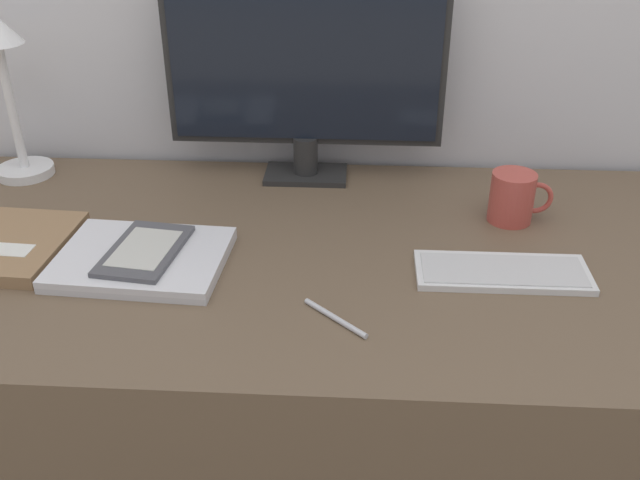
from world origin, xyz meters
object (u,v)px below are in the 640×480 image
(monitor, at_px, (305,68))
(keyboard, at_px, (502,272))
(desk_lamp, at_px, (5,75))
(laptop, at_px, (142,259))
(ereader, at_px, (145,250))
(notebook, at_px, (12,245))
(pen, at_px, (335,318))
(coffee_mug, at_px, (513,197))

(monitor, relative_size, keyboard, 1.97)
(keyboard, xyz_separation_m, desk_lamp, (-1.00, 0.37, 0.22))
(laptop, distance_m, ereader, 0.02)
(laptop, distance_m, desk_lamp, 0.56)
(laptop, xyz_separation_m, ereader, (0.01, 0.00, 0.02))
(monitor, xyz_separation_m, keyboard, (0.37, -0.39, -0.24))
(keyboard, relative_size, notebook, 1.17)
(keyboard, distance_m, pen, 0.32)
(notebook, xyz_separation_m, pen, (0.60, -0.18, -0.01))
(coffee_mug, bearing_deg, laptop, -162.95)
(notebook, bearing_deg, ereader, -6.75)
(keyboard, bearing_deg, monitor, 133.27)
(coffee_mug, xyz_separation_m, pen, (-0.33, -0.36, -0.05))
(laptop, bearing_deg, notebook, 172.63)
(keyboard, relative_size, laptop, 0.98)
(ereader, relative_size, notebook, 0.81)
(monitor, bearing_deg, coffee_mug, -23.72)
(pen, bearing_deg, monitor, 99.12)
(coffee_mug, bearing_deg, notebook, -169.25)
(monitor, xyz_separation_m, laptop, (-0.26, -0.39, -0.23))
(keyboard, distance_m, ereader, 0.63)
(desk_lamp, height_order, notebook, desk_lamp)
(monitor, distance_m, coffee_mug, 0.50)
(ereader, xyz_separation_m, pen, (0.34, -0.15, -0.02))
(keyboard, height_order, coffee_mug, coffee_mug)
(coffee_mug, bearing_deg, keyboard, -103.33)
(ereader, relative_size, coffee_mug, 1.68)
(ereader, bearing_deg, keyboard, -0.17)
(ereader, height_order, coffee_mug, coffee_mug)
(keyboard, distance_m, desk_lamp, 1.09)
(monitor, bearing_deg, pen, -80.88)
(coffee_mug, bearing_deg, desk_lamp, 171.47)
(keyboard, height_order, ereader, ereader)
(pen, bearing_deg, laptop, 156.88)
(monitor, distance_m, laptop, 0.53)
(desk_lamp, bearing_deg, coffee_mug, -8.53)
(keyboard, relative_size, pen, 2.87)
(keyboard, xyz_separation_m, coffee_mug, (0.05, 0.21, 0.04))
(monitor, xyz_separation_m, ereader, (-0.26, -0.39, -0.22))
(notebook, bearing_deg, coffee_mug, 10.75)
(desk_lamp, bearing_deg, ereader, -44.24)
(ereader, relative_size, desk_lamp, 0.58)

